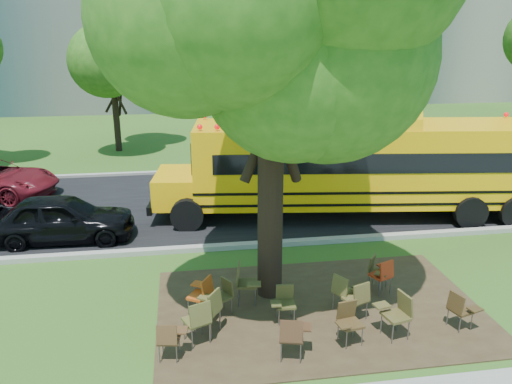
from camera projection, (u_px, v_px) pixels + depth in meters
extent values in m
plane|color=#2B4D18|center=(270.00, 301.00, 11.24)|extent=(160.00, 160.00, 0.00)
cube|color=#382819|center=(319.00, 309.00, 10.91)|extent=(7.00, 4.50, 0.03)
cube|color=black|center=(236.00, 201.00, 17.82)|extent=(80.00, 8.00, 0.04)
cube|color=gray|center=(252.00, 245.00, 14.04)|extent=(80.00, 0.25, 0.14)
cube|color=gray|center=(225.00, 170.00, 21.66)|extent=(80.00, 0.25, 0.14)
cylinder|color=black|center=(116.00, 117.00, 25.05)|extent=(0.32, 0.32, 3.50)
sphere|color=#245513|center=(112.00, 66.00, 24.29)|extent=(4.80, 4.80, 4.80)
cylinder|color=black|center=(378.00, 110.00, 24.92)|extent=(0.38, 0.38, 4.20)
sphere|color=#245513|center=(383.00, 49.00, 24.03)|extent=(5.60, 5.60, 5.60)
cylinder|color=black|center=(270.00, 192.00, 10.81)|extent=(0.56, 0.56, 4.94)
sphere|color=#245513|center=(272.00, 19.00, 9.73)|extent=(7.20, 7.20, 7.20)
cube|color=#F5AD07|center=(369.00, 162.00, 16.04)|extent=(11.34, 3.87, 2.48)
cube|color=black|center=(379.00, 154.00, 15.96)|extent=(10.75, 3.84, 0.61)
cube|color=#F5AD07|center=(177.00, 187.00, 16.11)|extent=(1.58, 2.37, 0.96)
cube|color=black|center=(367.00, 181.00, 16.23)|extent=(11.37, 3.91, 0.08)
cube|color=black|center=(367.00, 192.00, 16.35)|extent=(11.37, 3.91, 0.08)
cylinder|color=black|center=(187.00, 215.00, 15.08)|extent=(1.04, 0.43, 1.01)
cylinder|color=black|center=(195.00, 190.00, 17.48)|extent=(1.04, 0.43, 1.01)
cylinder|color=black|center=(471.00, 213.00, 15.31)|extent=(1.04, 0.43, 1.01)
cylinder|color=black|center=(439.00, 188.00, 17.71)|extent=(1.04, 0.43, 1.01)
cylinder|color=black|center=(479.00, 188.00, 17.75)|extent=(1.04, 0.43, 1.01)
cube|color=brown|center=(196.00, 321.00, 9.60)|extent=(0.59, 0.58, 0.05)
cube|color=brown|center=(200.00, 314.00, 9.36)|extent=(0.44, 0.27, 0.44)
cube|color=brown|center=(205.00, 307.00, 9.81)|extent=(0.34, 0.37, 0.03)
cylinder|color=slate|center=(184.00, 330.00, 9.73)|extent=(0.03, 0.03, 0.49)
cylinder|color=slate|center=(210.00, 333.00, 9.61)|extent=(0.03, 0.03, 0.49)
cube|color=#50341C|center=(169.00, 339.00, 9.13)|extent=(0.45, 0.43, 0.05)
cube|color=#50341C|center=(167.00, 335.00, 8.91)|extent=(0.38, 0.15, 0.37)
cube|color=#50341C|center=(182.00, 330.00, 9.22)|extent=(0.24, 0.29, 0.03)
cylinder|color=slate|center=(163.00, 344.00, 9.35)|extent=(0.02, 0.02, 0.42)
cylinder|color=slate|center=(177.00, 354.00, 9.04)|extent=(0.02, 0.02, 0.42)
cube|color=brown|center=(207.00, 311.00, 9.90)|extent=(0.63, 0.63, 0.06)
cube|color=brown|center=(215.00, 302.00, 9.74)|extent=(0.33, 0.43, 0.45)
cube|color=brown|center=(206.00, 297.00, 10.15)|extent=(0.39, 0.37, 0.03)
cylinder|color=slate|center=(194.00, 325.00, 9.88)|extent=(0.03, 0.03, 0.50)
cylinder|color=slate|center=(220.00, 320.00, 10.06)|extent=(0.03, 0.03, 0.50)
cube|color=#47441F|center=(286.00, 305.00, 10.30)|extent=(0.41, 0.39, 0.05)
cube|color=#47441F|center=(285.00, 292.00, 10.40)|extent=(0.37, 0.11, 0.37)
cube|color=#47441F|center=(276.00, 304.00, 10.13)|extent=(0.22, 0.27, 0.03)
cylinder|color=slate|center=(294.00, 317.00, 10.23)|extent=(0.02, 0.02, 0.42)
cylinder|color=slate|center=(277.00, 310.00, 10.50)|extent=(0.02, 0.02, 0.42)
cube|color=#442918|center=(291.00, 337.00, 9.13)|extent=(0.52, 0.51, 0.05)
cube|color=#442918|center=(291.00, 332.00, 8.89)|extent=(0.43, 0.20, 0.42)
cube|color=#442918|center=(305.00, 327.00, 9.21)|extent=(0.29, 0.34, 0.03)
cylinder|color=slate|center=(282.00, 341.00, 9.39)|extent=(0.02, 0.02, 0.47)
cylinder|color=slate|center=(300.00, 354.00, 9.02)|extent=(0.02, 0.02, 0.47)
cube|color=#463219|center=(351.00, 324.00, 9.56)|extent=(0.48, 0.46, 0.05)
cube|color=#463219|center=(347.00, 309.00, 9.66)|extent=(0.41, 0.16, 0.40)
cube|color=#463219|center=(343.00, 325.00, 9.33)|extent=(0.26, 0.31, 0.03)
cylinder|color=slate|center=(362.00, 337.00, 9.53)|extent=(0.02, 0.02, 0.44)
cylinder|color=slate|center=(338.00, 331.00, 9.73)|extent=(0.02, 0.02, 0.44)
cube|color=#4E4521|center=(396.00, 316.00, 9.74)|extent=(0.53, 0.55, 0.05)
cube|color=#4E4521|center=(405.00, 303.00, 9.73)|extent=(0.20, 0.45, 0.44)
cube|color=#4E4521|center=(382.00, 305.00, 9.88)|extent=(0.35, 0.30, 0.03)
cylinder|color=slate|center=(393.00, 334.00, 9.58)|extent=(0.03, 0.03, 0.49)
cylinder|color=slate|center=(397.00, 320.00, 10.04)|extent=(0.03, 0.03, 0.49)
cube|color=#3E2D16|center=(461.00, 310.00, 10.08)|extent=(0.48, 0.49, 0.05)
cube|color=#3E2D16|center=(456.00, 303.00, 9.94)|extent=(0.20, 0.39, 0.38)
cube|color=#3E2D16|center=(475.00, 309.00, 9.90)|extent=(0.31, 0.28, 0.03)
cylinder|color=slate|center=(459.00, 314.00, 10.35)|extent=(0.02, 0.02, 0.43)
cylinder|color=slate|center=(460.00, 325.00, 9.94)|extent=(0.02, 0.02, 0.43)
cube|color=#B24713|center=(200.00, 296.00, 10.52)|extent=(0.59, 0.60, 0.05)
cube|color=#B24713|center=(207.00, 288.00, 10.38)|extent=(0.30, 0.41, 0.42)
cube|color=#B24713|center=(199.00, 284.00, 10.76)|extent=(0.37, 0.35, 0.03)
cylinder|color=slate|center=(189.00, 308.00, 10.50)|extent=(0.03, 0.03, 0.47)
cylinder|color=slate|center=(211.00, 303.00, 10.69)|extent=(0.03, 0.03, 0.47)
cube|color=#443F1D|center=(221.00, 297.00, 10.61)|extent=(0.51, 0.52, 0.05)
cube|color=#443F1D|center=(227.00, 286.00, 10.65)|extent=(0.27, 0.35, 0.37)
cube|color=#443F1D|center=(210.00, 291.00, 10.65)|extent=(0.32, 0.31, 0.03)
cylinder|color=slate|center=(220.00, 311.00, 10.46)|extent=(0.02, 0.02, 0.41)
cylinder|color=slate|center=(223.00, 300.00, 10.88)|extent=(0.02, 0.02, 0.41)
cube|color=#45421E|center=(247.00, 284.00, 11.01)|extent=(0.50, 0.52, 0.05)
cube|color=#45421E|center=(238.00, 274.00, 10.93)|extent=(0.17, 0.45, 0.44)
cube|color=#45421E|center=(254.00, 284.00, 10.71)|extent=(0.34, 0.29, 0.03)
cylinder|color=slate|center=(255.00, 289.00, 11.26)|extent=(0.03, 0.03, 0.49)
cylinder|color=slate|center=(238.00, 298.00, 10.90)|extent=(0.03, 0.03, 0.49)
cube|color=brown|center=(355.00, 300.00, 10.40)|extent=(0.56, 0.55, 0.05)
cube|color=brown|center=(362.00, 294.00, 10.18)|extent=(0.42, 0.25, 0.42)
cube|color=brown|center=(360.00, 288.00, 10.60)|extent=(0.32, 0.35, 0.03)
cylinder|color=slate|center=(342.00, 308.00, 10.53)|extent=(0.02, 0.02, 0.47)
cylinder|color=slate|center=(367.00, 311.00, 10.41)|extent=(0.02, 0.02, 0.47)
cube|color=#43411D|center=(378.00, 273.00, 11.63)|extent=(0.54, 0.55, 0.05)
cube|color=#43411D|center=(372.00, 263.00, 11.65)|extent=(0.31, 0.35, 0.38)
cube|color=#43411D|center=(381.00, 274.00, 11.35)|extent=(0.34, 0.33, 0.03)
cylinder|color=slate|center=(386.00, 280.00, 11.75)|extent=(0.02, 0.02, 0.43)
cylinder|color=slate|center=(369.00, 282.00, 11.64)|extent=(0.02, 0.02, 0.43)
cube|color=#A72C11|center=(380.00, 275.00, 11.47)|extent=(0.54, 0.53, 0.05)
cube|color=#A72C11|center=(387.00, 270.00, 11.26)|extent=(0.40, 0.24, 0.40)
cube|color=#A72C11|center=(384.00, 266.00, 11.67)|extent=(0.31, 0.34, 0.03)
cylinder|color=slate|center=(369.00, 283.00, 11.59)|extent=(0.02, 0.02, 0.45)
cylinder|color=slate|center=(390.00, 285.00, 11.49)|extent=(0.02, 0.02, 0.45)
cube|color=brown|center=(345.00, 292.00, 10.72)|extent=(0.57, 0.57, 0.05)
cube|color=brown|center=(340.00, 286.00, 10.54)|extent=(0.29, 0.39, 0.41)
cube|color=brown|center=(359.00, 289.00, 10.59)|extent=(0.36, 0.34, 0.03)
cylinder|color=slate|center=(343.00, 296.00, 11.02)|extent=(0.02, 0.02, 0.45)
cylinder|color=slate|center=(345.00, 307.00, 10.56)|extent=(0.02, 0.02, 0.45)
imported|color=black|center=(62.00, 218.00, 14.32)|extent=(4.09, 1.73, 1.38)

